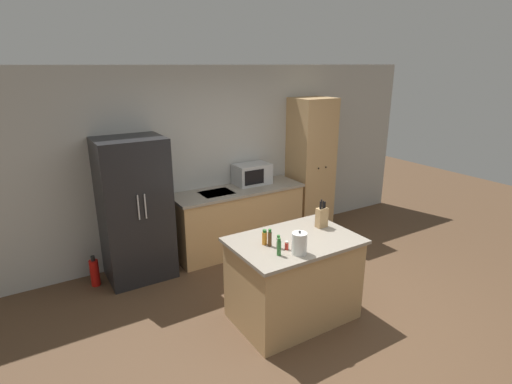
# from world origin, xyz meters

# --- Properties ---
(ground_plane) EXTENTS (14.00, 14.00, 0.00)m
(ground_plane) POSITION_xyz_m (0.00, 0.00, 0.00)
(ground_plane) COLOR brown
(wall_back) EXTENTS (7.20, 0.06, 2.60)m
(wall_back) POSITION_xyz_m (0.00, 2.33, 1.30)
(wall_back) COLOR #B2B2AD
(wall_back) RESTS_ON ground_plane
(refrigerator) EXTENTS (0.80, 0.67, 1.79)m
(refrigerator) POSITION_xyz_m (-1.24, 1.98, 0.90)
(refrigerator) COLOR black
(refrigerator) RESTS_ON ground_plane
(back_counter) EXTENTS (1.91, 0.64, 0.92)m
(back_counter) POSITION_xyz_m (0.23, 2.00, 0.46)
(back_counter) COLOR tan
(back_counter) RESTS_ON ground_plane
(pantry_cabinet) EXTENTS (0.60, 0.56, 2.13)m
(pantry_cabinet) POSITION_xyz_m (1.56, 2.03, 1.06)
(pantry_cabinet) COLOR tan
(pantry_cabinet) RESTS_ON ground_plane
(kitchen_island) EXTENTS (1.29, 0.88, 0.91)m
(kitchen_island) POSITION_xyz_m (-0.10, 0.23, 0.46)
(kitchen_island) COLOR tan
(kitchen_island) RESTS_ON ground_plane
(microwave) EXTENTS (0.52, 0.34, 0.30)m
(microwave) POSITION_xyz_m (0.53, 2.11, 1.07)
(microwave) COLOR #B2B5B7
(microwave) RESTS_ON back_counter
(knife_block) EXTENTS (0.12, 0.08, 0.32)m
(knife_block) POSITION_xyz_m (0.35, 0.34, 1.02)
(knife_block) COLOR tan
(knife_block) RESTS_ON kitchen_island
(spice_bottle_tall_dark) EXTENTS (0.04, 0.04, 0.13)m
(spice_bottle_tall_dark) POSITION_xyz_m (-0.35, 0.15, 0.97)
(spice_bottle_tall_dark) COLOR beige
(spice_bottle_tall_dark) RESTS_ON kitchen_island
(spice_bottle_short_red) EXTENTS (0.04, 0.04, 0.17)m
(spice_bottle_short_red) POSITION_xyz_m (-0.44, 0.02, 0.99)
(spice_bottle_short_red) COLOR #337033
(spice_bottle_short_red) RESTS_ON kitchen_island
(spice_bottle_amber_oil) EXTENTS (0.05, 0.05, 0.15)m
(spice_bottle_amber_oil) POSITION_xyz_m (-0.42, 0.29, 0.98)
(spice_bottle_amber_oil) COLOR orange
(spice_bottle_amber_oil) RESTS_ON kitchen_island
(spice_bottle_green_herb) EXTENTS (0.04, 0.04, 0.18)m
(spice_bottle_green_herb) POSITION_xyz_m (-0.40, 0.23, 0.99)
(spice_bottle_green_herb) COLOR #563319
(spice_bottle_green_herb) RESTS_ON kitchen_island
(spice_bottle_pale_salt) EXTENTS (0.04, 0.04, 0.09)m
(spice_bottle_pale_salt) POSITION_xyz_m (-0.30, 0.08, 0.95)
(spice_bottle_pale_salt) COLOR #B2281E
(spice_bottle_pale_salt) RESTS_ON kitchen_island
(kettle) EXTENTS (0.14, 0.14, 0.23)m
(kettle) POSITION_xyz_m (-0.25, -0.05, 1.01)
(kettle) COLOR white
(kettle) RESTS_ON kitchen_island
(fire_extinguisher) EXTENTS (0.11, 0.11, 0.39)m
(fire_extinguisher) POSITION_xyz_m (-1.79, 2.01, 0.17)
(fire_extinguisher) COLOR red
(fire_extinguisher) RESTS_ON ground_plane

